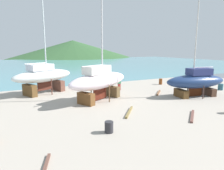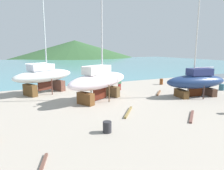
{
  "view_description": "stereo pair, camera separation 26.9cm",
  "coord_description": "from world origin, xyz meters",
  "px_view_note": "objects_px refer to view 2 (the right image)",
  "views": [
    {
      "loc": [
        -10.05,
        -21.1,
        5.63
      ],
      "look_at": [
        0.18,
        -0.31,
        1.37
      ],
      "focal_mm": 31.96,
      "sensor_mm": 36.0,
      "label": 1
    },
    {
      "loc": [
        -9.81,
        -21.22,
        5.63
      ],
      "look_at": [
        0.18,
        -0.31,
        1.37
      ],
      "focal_mm": 31.96,
      "sensor_mm": 36.0,
      "label": 2
    }
  ],
  "objects_px": {
    "sailboat_large_starboard": "(44,76)",
    "barrel_tipped_left": "(222,87)",
    "sailboat_far_slipway": "(99,80)",
    "worker": "(119,84)",
    "barrel_rust_mid": "(161,82)",
    "barrel_rust_near": "(107,127)",
    "sailboat_small_center": "(196,81)",
    "barrel_tipped_center": "(203,85)"
  },
  "relations": [
    {
      "from": "worker",
      "to": "barrel_tipped_center",
      "type": "height_order",
      "value": "worker"
    },
    {
      "from": "sailboat_far_slipway",
      "to": "barrel_tipped_center",
      "type": "height_order",
      "value": "sailboat_far_slipway"
    },
    {
      "from": "sailboat_small_center",
      "to": "barrel_rust_mid",
      "type": "distance_m",
      "value": 8.38
    },
    {
      "from": "barrel_tipped_left",
      "to": "barrel_rust_near",
      "type": "distance_m",
      "value": 20.72
    },
    {
      "from": "sailboat_large_starboard",
      "to": "barrel_tipped_left",
      "type": "xyz_separation_m",
      "value": [
        22.04,
        -8.58,
        -1.81
      ]
    },
    {
      "from": "sailboat_large_starboard",
      "to": "sailboat_far_slipway",
      "type": "bearing_deg",
      "value": -78.91
    },
    {
      "from": "sailboat_large_starboard",
      "to": "barrel_rust_near",
      "type": "xyz_separation_m",
      "value": [
        2.2,
        -14.57,
        -1.85
      ]
    },
    {
      "from": "sailboat_small_center",
      "to": "worker",
      "type": "relative_size",
      "value": 7.64
    },
    {
      "from": "sailboat_large_starboard",
      "to": "worker",
      "type": "height_order",
      "value": "sailboat_large_starboard"
    },
    {
      "from": "barrel_tipped_left",
      "to": "sailboat_large_starboard",
      "type": "bearing_deg",
      "value": 158.72
    },
    {
      "from": "barrel_rust_mid",
      "to": "barrel_tipped_left",
      "type": "distance_m",
      "value": 8.42
    },
    {
      "from": "sailboat_far_slipway",
      "to": "barrel_tipped_center",
      "type": "bearing_deg",
      "value": -24.75
    },
    {
      "from": "barrel_tipped_left",
      "to": "barrel_tipped_center",
      "type": "distance_m",
      "value": 2.98
    },
    {
      "from": "sailboat_large_starboard",
      "to": "barrel_rust_mid",
      "type": "distance_m",
      "value": 17.64
    },
    {
      "from": "sailboat_far_slipway",
      "to": "worker",
      "type": "relative_size",
      "value": 8.57
    },
    {
      "from": "barrel_tipped_left",
      "to": "barrel_rust_mid",
      "type": "bearing_deg",
      "value": 122.77
    },
    {
      "from": "barrel_tipped_left",
      "to": "worker",
      "type": "bearing_deg",
      "value": 154.19
    },
    {
      "from": "sailboat_small_center",
      "to": "barrel_rust_near",
      "type": "height_order",
      "value": "sailboat_small_center"
    },
    {
      "from": "sailboat_far_slipway",
      "to": "sailboat_large_starboard",
      "type": "xyz_separation_m",
      "value": [
        -4.96,
        6.37,
        0.01
      ]
    },
    {
      "from": "sailboat_small_center",
      "to": "barrel_tipped_left",
      "type": "bearing_deg",
      "value": -159.99
    },
    {
      "from": "worker",
      "to": "barrel_tipped_left",
      "type": "relative_size",
      "value": 2.05
    },
    {
      "from": "sailboat_far_slipway",
      "to": "sailboat_large_starboard",
      "type": "relative_size",
      "value": 1.07
    },
    {
      "from": "barrel_tipped_center",
      "to": "sailboat_large_starboard",
      "type": "bearing_deg",
      "value": 165.75
    },
    {
      "from": "sailboat_large_starboard",
      "to": "barrel_tipped_left",
      "type": "distance_m",
      "value": 23.73
    },
    {
      "from": "sailboat_small_center",
      "to": "barrel_rust_mid",
      "type": "xyz_separation_m",
      "value": [
        1.53,
        8.12,
        -1.39
      ]
    },
    {
      "from": "sailboat_far_slipway",
      "to": "worker",
      "type": "height_order",
      "value": "sailboat_far_slipway"
    },
    {
      "from": "barrel_tipped_left",
      "to": "barrel_tipped_center",
      "type": "bearing_deg",
      "value": 89.71
    },
    {
      "from": "sailboat_large_starboard",
      "to": "barrel_tipped_left",
      "type": "relative_size",
      "value": 16.37
    },
    {
      "from": "barrel_rust_mid",
      "to": "barrel_rust_near",
      "type": "relative_size",
      "value": 1.18
    },
    {
      "from": "sailboat_large_starboard",
      "to": "barrel_tipped_left",
      "type": "bearing_deg",
      "value": -48.08
    },
    {
      "from": "barrel_tipped_left",
      "to": "sailboat_small_center",
      "type": "bearing_deg",
      "value": -170.28
    },
    {
      "from": "sailboat_small_center",
      "to": "barrel_rust_mid",
      "type": "height_order",
      "value": "sailboat_small_center"
    },
    {
      "from": "sailboat_far_slipway",
      "to": "worker",
      "type": "xyz_separation_m",
      "value": [
        4.51,
        3.87,
        -1.33
      ]
    },
    {
      "from": "barrel_rust_mid",
      "to": "barrel_tipped_left",
      "type": "xyz_separation_m",
      "value": [
        4.56,
        -7.08,
        -0.03
      ]
    },
    {
      "from": "sailboat_large_starboard",
      "to": "barrel_tipped_center",
      "type": "relative_size",
      "value": 16.3
    },
    {
      "from": "barrel_tipped_center",
      "to": "barrel_rust_near",
      "type": "distance_m",
      "value": 21.79
    },
    {
      "from": "worker",
      "to": "barrel_tipped_center",
      "type": "relative_size",
      "value": 2.04
    },
    {
      "from": "barrel_rust_mid",
      "to": "barrel_tipped_left",
      "type": "relative_size",
      "value": 1.08
    },
    {
      "from": "sailboat_far_slipway",
      "to": "barrel_tipped_left",
      "type": "distance_m",
      "value": 17.32
    },
    {
      "from": "barrel_rust_mid",
      "to": "barrel_rust_near",
      "type": "xyz_separation_m",
      "value": [
        -15.28,
        -13.06,
        -0.07
      ]
    },
    {
      "from": "sailboat_small_center",
      "to": "barrel_tipped_left",
      "type": "relative_size",
      "value": 15.69
    },
    {
      "from": "worker",
      "to": "barrel_rust_near",
      "type": "height_order",
      "value": "worker"
    }
  ]
}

